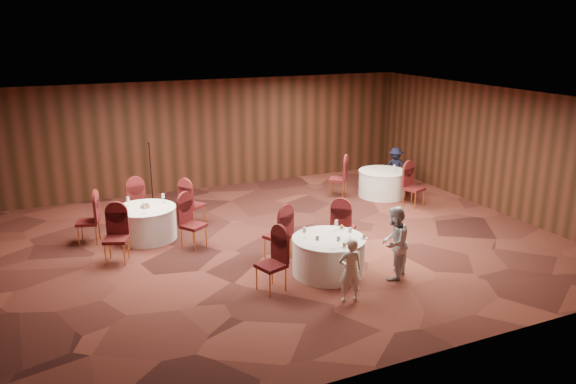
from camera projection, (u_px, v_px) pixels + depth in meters
name	position (u px, v px, depth m)	size (l,w,h in m)	color
ground	(284.00, 242.00, 12.64)	(12.00, 12.00, 0.00)	black
room_shell	(283.00, 157.00, 12.08)	(12.00, 12.00, 12.00)	silver
table_main	(328.00, 255.00, 10.96)	(1.43, 1.43, 0.74)	white
table_left	(146.00, 223.00, 12.76)	(1.37, 1.37, 0.74)	white
table_right	(382.00, 183.00, 15.95)	(1.36, 1.36, 0.74)	white
chairs_main	(299.00, 242.00, 11.32)	(2.88, 1.98, 1.00)	#3B0B13
chairs_left	(146.00, 218.00, 12.71)	(3.13, 2.90, 1.00)	#3B0B13
chairs_right	(375.00, 183.00, 15.46)	(2.10, 2.36, 1.00)	#3B0B13
tabletop_main	(338.00, 234.00, 10.79)	(1.15, 1.01, 0.22)	silver
tabletop_left	(145.00, 204.00, 12.64)	(0.86, 0.76, 0.22)	silver
tabletop_right	(394.00, 167.00, 15.63)	(0.08, 0.08, 0.22)	silver
mic_stand	(152.00, 186.00, 15.23)	(0.24, 0.24, 1.69)	black
woman_a	(350.00, 270.00, 9.79)	(0.43, 0.28, 1.18)	white
woman_b	(394.00, 243.00, 10.67)	(0.70, 0.55, 1.44)	#BBBCC1
man_c	(395.00, 167.00, 16.85)	(0.77, 0.44, 1.19)	black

